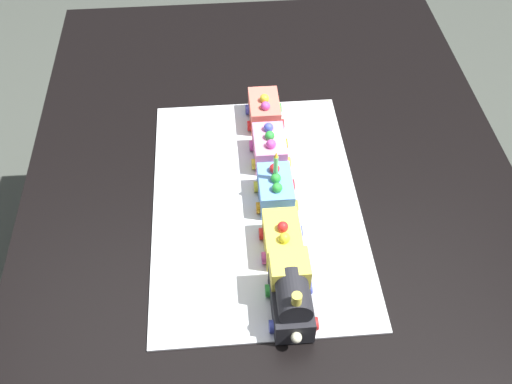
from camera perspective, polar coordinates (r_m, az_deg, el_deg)
The scene contains 9 objects.
ground_plane at distance 1.81m, azimuth 1.10°, elevation -15.37°, with size 8.00×8.00×0.00m, color #474C44.
dining_table at distance 1.28m, azimuth 1.51°, elevation -2.54°, with size 1.40×1.00×0.74m.
cake_board at distance 1.16m, azimuth -0.00°, elevation -1.06°, with size 0.60×0.40×0.00m, color silver.
cake_locomotive at distance 0.98m, azimuth 3.46°, elevation -9.76°, with size 0.14×0.08×0.12m.
cake_car_hopper_lemon at distance 1.07m, azimuth 2.57°, elevation -4.49°, with size 0.10×0.08×0.07m.
cake_car_flatbed_sky_blue at distance 1.14m, azimuth 1.91°, elevation 0.23°, with size 0.10×0.08×0.07m.
cake_car_gondola_bubblegum at distance 1.23m, azimuth 1.34°, elevation 4.30°, with size 0.10×0.08×0.07m.
cake_car_caboose_coral at distance 1.31m, azimuth 0.84°, elevation 7.80°, with size 0.10×0.08×0.07m.
birthday_candle at distance 1.10m, azimuth 1.97°, elevation 2.81°, with size 0.01×0.01×0.05m.
Camera 1 is at (-0.81, 0.10, 1.62)m, focal length 41.75 mm.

